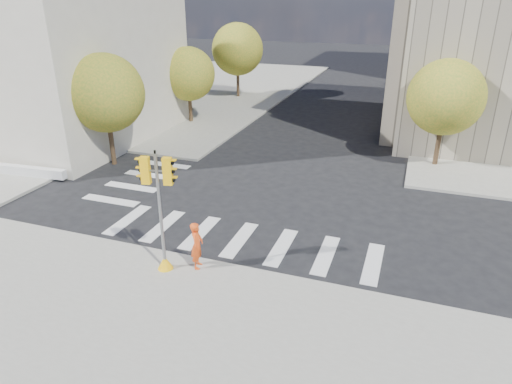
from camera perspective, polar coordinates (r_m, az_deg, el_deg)
ground at (r=20.55m, az=0.25°, el=-3.44°), size 160.00×160.00×0.00m
sidewalk_far_left at (r=51.36m, az=-11.53°, el=12.72°), size 28.00×40.00×0.15m
classical_building at (r=36.42m, az=-27.39°, el=16.54°), size 19.00×15.00×12.70m
tree_lw_near at (r=27.45m, az=-18.34°, el=11.64°), size 4.40×4.40×6.41m
tree_lw_mid at (r=35.83m, az=-8.45°, el=14.38°), size 4.00×4.00×5.77m
tree_lw_far at (r=44.73m, az=-2.33°, el=17.39°), size 4.80×4.80×6.95m
tree_re_near at (r=27.82m, az=22.63°, el=10.86°), size 4.20×4.20×6.16m
tree_re_mid at (r=39.61m, az=22.30°, el=14.67°), size 4.60×4.60×6.66m
tree_re_far at (r=51.58m, az=21.99°, el=15.87°), size 4.00×4.00×5.88m
lamp_near at (r=31.69m, az=23.53°, el=13.06°), size 0.35×0.18×8.11m
lamp_far at (r=45.56m, az=22.86°, el=15.83°), size 0.35×0.18×8.11m
traffic_signal at (r=16.20m, az=-11.76°, el=-3.64°), size 1.08×0.56×4.51m
photographer at (r=16.59m, az=-7.39°, el=-6.63°), size 0.57×0.74×1.79m
planter_wall at (r=28.41m, az=-27.66°, el=2.47°), size 6.01×0.92×0.50m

